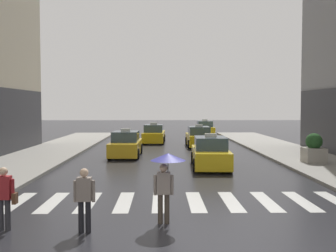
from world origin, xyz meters
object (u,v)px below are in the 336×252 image
object	(u,v)px
planter_mid_block	(314,149)
pedestrian_plain_coat	(84,196)
taxi_third	(199,138)
pedestrian_with_umbrella	(166,169)
taxi_second	(126,145)
taxi_fourth	(154,135)
taxi_fifth	(205,129)
pedestrian_with_handbag	(4,195)
taxi_lead	(210,154)

from	to	relation	value
planter_mid_block	pedestrian_plain_coat	bearing A→B (deg)	-133.05
taxi_third	pedestrian_with_umbrella	size ratio (longest dim) A/B	2.34
taxi_third	pedestrian_with_umbrella	world-z (taller)	pedestrian_with_umbrella
planter_mid_block	taxi_second	bearing A→B (deg)	160.00
taxi_fourth	pedestrian_plain_coat	size ratio (longest dim) A/B	2.79
taxi_fifth	planter_mid_block	distance (m)	21.77
taxi_third	pedestrian_with_umbrella	xyz separation A→B (m)	(-2.86, -19.96, 0.79)
taxi_fourth	taxi_fifth	xyz separation A→B (m)	(5.48, 8.56, 0.00)
taxi_second	taxi_third	bearing A→B (deg)	47.47
taxi_fifth	pedestrian_with_umbrella	size ratio (longest dim) A/B	2.35
taxi_fourth	pedestrian_with_handbag	bearing A→B (deg)	-98.15
taxi_lead	pedestrian_plain_coat	bearing A→B (deg)	-113.78
taxi_second	taxi_third	distance (m)	7.81
pedestrian_plain_coat	taxi_second	bearing A→B (deg)	91.27
taxi_lead	taxi_fourth	size ratio (longest dim) A/B	1.00
taxi_third	pedestrian_with_handbag	bearing A→B (deg)	-109.01
planter_mid_block	taxi_third	bearing A→B (deg)	119.15
taxi_second	planter_mid_block	size ratio (longest dim) A/B	2.86
pedestrian_with_handbag	planter_mid_block	world-z (taller)	planter_mid_block
taxi_second	taxi_third	xyz separation A→B (m)	(5.28, 5.76, 0.00)
taxi_third	pedestrian_with_handbag	size ratio (longest dim) A/B	2.76
taxi_fourth	pedestrian_with_handbag	size ratio (longest dim) A/B	2.79
pedestrian_with_handbag	planter_mid_block	xyz separation A→B (m)	(12.42, 10.83, -0.06)
taxi_second	taxi_fourth	size ratio (longest dim) A/B	0.99
taxi_fourth	taxi_third	bearing A→B (deg)	-42.06
pedestrian_plain_coat	taxi_fourth	bearing A→B (deg)	86.89
taxi_lead	taxi_third	distance (m)	10.40
taxi_fifth	pedestrian_plain_coat	bearing A→B (deg)	-101.77
taxi_third	pedestrian_with_umbrella	distance (m)	20.18
taxi_second	pedestrian_plain_coat	size ratio (longest dim) A/B	2.77
taxi_third	taxi_fourth	world-z (taller)	same
taxi_third	pedestrian_with_handbag	xyz separation A→B (m)	(-7.05, -20.46, 0.21)
taxi_fifth	pedestrian_with_umbrella	bearing A→B (deg)	-98.39
taxi_second	taxi_fourth	world-z (taller)	same
pedestrian_with_handbag	pedestrian_plain_coat	xyz separation A→B (m)	(2.10, -0.22, 0.01)
taxi_fourth	pedestrian_plain_coat	bearing A→B (deg)	-93.11
pedestrian_with_umbrella	pedestrian_with_handbag	xyz separation A→B (m)	(-4.19, -0.50, -0.58)
taxi_lead	pedestrian_with_umbrella	size ratio (longest dim) A/B	2.38
taxi_third	planter_mid_block	distance (m)	11.03
planter_mid_block	pedestrian_with_umbrella	bearing A→B (deg)	-128.57
pedestrian_plain_coat	pedestrian_with_handbag	bearing A→B (deg)	173.99
taxi_third	taxi_second	bearing A→B (deg)	-132.53
planter_mid_block	taxi_lead	bearing A→B (deg)	-172.56
pedestrian_plain_coat	planter_mid_block	xyz separation A→B (m)	(10.32, 11.05, -0.07)
taxi_second	pedestrian_plain_coat	distance (m)	14.93
taxi_third	taxi_lead	bearing A→B (deg)	-92.28
taxi_third	taxi_fifth	distance (m)	11.99
taxi_third	taxi_fifth	bearing A→B (deg)	81.22
taxi_third	taxi_fifth	size ratio (longest dim) A/B	1.00
taxi_lead	planter_mid_block	world-z (taller)	taxi_lead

